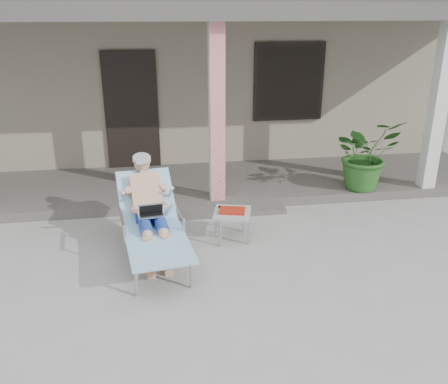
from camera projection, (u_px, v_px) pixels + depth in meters
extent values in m
plane|color=#9E9E99|center=(243.00, 278.00, 5.48)|extent=(60.00, 60.00, 0.00)
cube|color=gray|center=(191.00, 74.00, 10.93)|extent=(10.00, 5.00, 3.00)
cube|color=black|center=(132.00, 111.00, 8.52)|extent=(0.95, 0.06, 2.10)
cube|color=black|center=(289.00, 82.00, 8.77)|extent=(1.20, 0.06, 1.30)
cube|color=black|center=(289.00, 82.00, 8.76)|extent=(1.32, 0.05, 1.42)
cube|color=#605B56|center=(211.00, 184.00, 8.22)|extent=(10.00, 2.00, 0.15)
cube|color=red|center=(217.00, 115.00, 6.94)|extent=(0.22, 0.22, 2.61)
cube|color=silver|center=(438.00, 108.00, 7.43)|extent=(0.22, 0.22, 2.61)
cube|color=#474442|center=(209.00, 11.00, 7.21)|extent=(10.00, 2.30, 0.24)
cube|color=#605B56|center=(220.00, 212.00, 7.17)|extent=(2.00, 0.30, 0.07)
cylinder|color=#B7B7BC|center=(136.00, 282.00, 5.07)|extent=(0.04, 0.04, 0.36)
cylinder|color=#B7B7BC|center=(192.00, 274.00, 5.23)|extent=(0.04, 0.04, 0.36)
cylinder|color=#B7B7BC|center=(126.00, 234.00, 6.15)|extent=(0.04, 0.04, 0.36)
cylinder|color=#B7B7BC|center=(172.00, 228.00, 6.31)|extent=(0.04, 0.04, 0.36)
cube|color=#B7B7BC|center=(157.00, 244.00, 5.48)|extent=(0.76, 1.26, 0.03)
cube|color=#96BEE8|center=(157.00, 242.00, 5.47)|extent=(0.86, 1.31, 0.04)
cube|color=#B7B7BC|center=(146.00, 198.00, 6.17)|extent=(0.68, 0.64, 0.48)
cube|color=#96BEE8|center=(146.00, 196.00, 6.16)|extent=(0.78, 0.72, 0.54)
cylinder|color=#9A9A9C|center=(141.00, 158.00, 6.26)|extent=(0.27, 0.27, 0.13)
cube|color=silver|center=(151.00, 214.00, 5.79)|extent=(0.35, 0.27, 0.23)
cube|color=#AAAAA5|center=(232.00, 213.00, 6.29)|extent=(0.58, 0.58, 0.04)
cylinder|color=#B7B7BC|center=(220.00, 234.00, 6.15)|extent=(0.03, 0.03, 0.36)
cylinder|color=#B7B7BC|center=(249.00, 232.00, 6.21)|extent=(0.03, 0.03, 0.36)
cylinder|color=#B7B7BC|center=(216.00, 222.00, 6.51)|extent=(0.03, 0.03, 0.36)
cylinder|color=#B7B7BC|center=(243.00, 220.00, 6.56)|extent=(0.03, 0.03, 0.36)
cube|color=#AD2112|center=(232.00, 211.00, 6.27)|extent=(0.39, 0.32, 0.03)
cube|color=black|center=(231.00, 207.00, 6.39)|extent=(0.33, 0.10, 0.03)
imported|color=#26591E|center=(365.00, 154.00, 7.63)|extent=(1.18, 1.07, 1.16)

